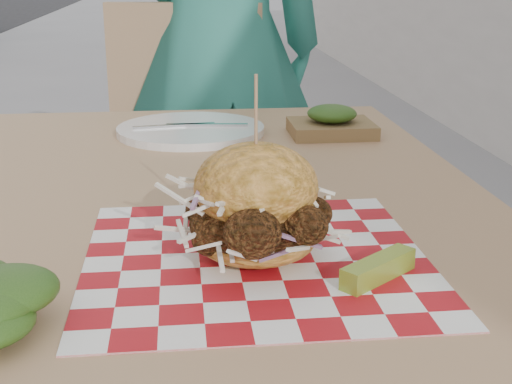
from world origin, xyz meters
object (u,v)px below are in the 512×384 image
Objects in this scene: diner at (219,45)px; sandwich at (256,210)px; patio_table at (198,252)px; patio_chair at (194,157)px.

diner reaches higher than sandwich.
diner reaches higher than patio_table.
diner is 1.07m from patio_table.
patio_table is 1.26× the size of patio_chair.
patio_chair is at bearing 48.32° from diner.
sandwich reaches higher than patio_table.
patio_table is 0.26m from sandwich.
sandwich is at bearing 82.69° from diner.
sandwich is at bearing -79.03° from patio_chair.
sandwich is at bearing -75.27° from patio_table.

